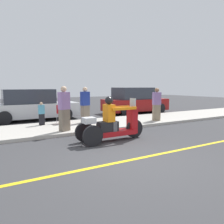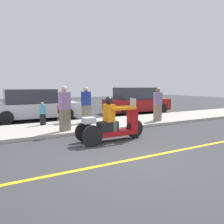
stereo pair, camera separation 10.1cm
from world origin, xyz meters
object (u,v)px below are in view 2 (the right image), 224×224
Objects in this scene: spectator_far_back at (43,114)px; spectator_with_child at (86,105)px; spectator_by_tree at (158,105)px; parked_car_lot_right at (34,106)px; parked_car_lot_center at (136,101)px; motorcycle_trike at (112,125)px; spectator_mid_group at (65,109)px; folding_chair_curbside at (63,112)px.

spectator_with_child is at bearing -9.66° from spectator_far_back.
parked_car_lot_right is at bearing 141.84° from spectator_by_tree.
parked_car_lot_center is (4.70, 2.64, -0.12)m from spectator_with_child.
motorcycle_trike is 2.09m from spectator_mid_group.
parked_car_lot_center reaches higher than folding_chair_curbside.
spectator_mid_group reaches higher than folding_chair_curbside.
parked_car_lot_center is at bearing 29.31° from spectator_with_child.
spectator_by_tree is at bearing -16.12° from spectator_far_back.
motorcycle_trike is 3.20m from spectator_with_child.
motorcycle_trike is at bearing -66.90° from spectator_far_back.
folding_chair_curbside is (0.91, 0.03, 0.03)m from spectator_far_back.
spectator_far_back reaches higher than folding_chair_curbside.
spectator_with_child is 3.37m from parked_car_lot_right.
parked_car_lot_right is (-1.83, 2.83, -0.15)m from spectator_with_child.
spectator_far_back is 6.98m from parked_car_lot_center.
parked_car_lot_right is (0.06, 2.51, 0.16)m from spectator_far_back.
spectator_by_tree is at bearing -19.67° from folding_chair_curbside.
spectator_with_child is 1.99× the size of folding_chair_curbside.
spectator_mid_group is 4.23m from parked_car_lot_right.
spectator_mid_group is at bearing -177.41° from spectator_by_tree.
parked_car_lot_right is (-1.42, 5.98, 0.24)m from motorcycle_trike.
motorcycle_trike is at bearing -131.38° from parked_car_lot_center.
spectator_mid_group reaches higher than spectator_far_back.
spectator_with_child reaches higher than parked_car_lot_center.
spectator_mid_group is at bearing 119.84° from motorcycle_trike.
spectator_far_back is at bearing 105.23° from spectator_mid_group.
motorcycle_trike is 4.18m from spectator_by_tree.
parked_car_lot_right is 1.04× the size of parked_car_lot_center.
spectator_far_back is 1.21× the size of folding_chair_curbside.
motorcycle_trike is 1.42× the size of spectator_mid_group.
spectator_far_back is 0.91m from folding_chair_curbside.
spectator_mid_group is 4.68m from spectator_by_tree.
spectator_mid_group is (-1.43, -1.38, 0.02)m from spectator_with_child.
parked_car_lot_center is at bearing 21.96° from folding_chair_curbside.
parked_car_lot_center is (6.58, 2.31, 0.19)m from spectator_far_back.
parked_car_lot_center is (5.10, 5.79, 0.26)m from motorcycle_trike.
spectator_by_tree is 0.35× the size of parked_car_lot_right.
parked_car_lot_right is (-0.40, 4.20, -0.16)m from spectator_mid_group.
folding_chair_curbside is at bearing 75.43° from spectator_mid_group.
spectator_by_tree reaches higher than spectator_far_back.
parked_car_lot_center is (5.67, 2.29, 0.17)m from folding_chair_curbside.
spectator_by_tree reaches higher than folding_chair_curbside.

